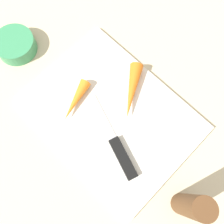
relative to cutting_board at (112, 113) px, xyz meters
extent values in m
plane|color=#C6B793|center=(0.00, 0.00, -0.01)|extent=(1.40, 1.40, 0.00)
cube|color=silver|center=(0.00, 0.00, 0.00)|extent=(0.36, 0.26, 0.01)
cube|color=#B7B7BC|center=(-0.01, -0.02, 0.01)|extent=(0.11, 0.05, 0.00)
cube|color=black|center=(0.09, -0.06, 0.01)|extent=(0.09, 0.05, 0.01)
cone|color=orange|center=(0.00, 0.06, 0.02)|extent=(0.09, 0.12, 0.03)
cone|color=orange|center=(-0.07, -0.04, 0.02)|extent=(0.05, 0.10, 0.02)
cylinder|color=#388C59|center=(-0.28, -0.04, 0.01)|extent=(0.09, 0.09, 0.04)
cylinder|color=brown|center=(0.23, -0.04, 0.06)|extent=(0.04, 0.04, 0.14)
camera|label=1|loc=(0.11, -0.11, 0.52)|focal=39.43mm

